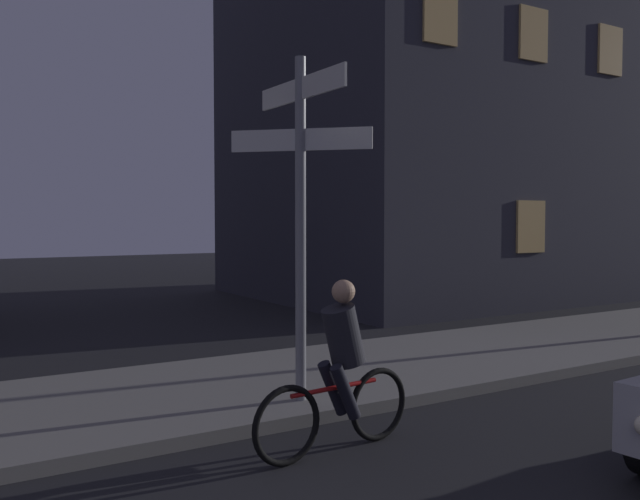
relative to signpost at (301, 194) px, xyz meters
The scene contains 4 objects.
sidewalk_kerb 2.94m from the signpost, 140.63° to the left, with size 40.00×3.25×0.14m, color gray.
signpost is the anchor object (origin of this frame).
cyclist 2.17m from the signpost, 104.62° to the right, with size 1.81×0.37×1.61m.
building_right_block 15.17m from the signpost, 36.73° to the left, with size 13.97×8.60×16.11m.
Camera 1 is at (-2.41, -0.50, 2.17)m, focal length 37.79 mm.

